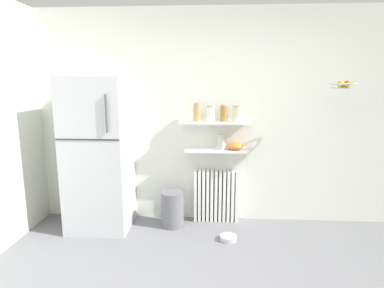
{
  "coord_description": "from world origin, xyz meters",
  "views": [
    {
      "loc": [
        -0.05,
        -1.96,
        1.74
      ],
      "look_at": [
        -0.27,
        1.6,
        1.05
      ],
      "focal_mm": 30.37,
      "sensor_mm": 36.0,
      "label": 1
    }
  ],
  "objects_px": {
    "storage_jar_2": "(224,113)",
    "trash_bin": "(172,209)",
    "storage_jar_1": "(211,114)",
    "vase": "(222,142)",
    "refrigerator": "(99,154)",
    "radiator": "(216,196)",
    "storage_jar_0": "(197,112)",
    "storage_jar_3": "(237,114)",
    "pet_food_bowl": "(228,238)",
    "shelf_bowl": "(235,146)",
    "hanging_fruit_basket": "(343,85)"
  },
  "relations": [
    {
      "from": "storage_jar_2",
      "to": "trash_bin",
      "type": "height_order",
      "value": "storage_jar_2"
    },
    {
      "from": "storage_jar_1",
      "to": "vase",
      "type": "bearing_deg",
      "value": 0.0
    },
    {
      "from": "storage_jar_1",
      "to": "storage_jar_2",
      "type": "relative_size",
      "value": 0.93
    },
    {
      "from": "storage_jar_2",
      "to": "refrigerator",
      "type": "bearing_deg",
      "value": -171.87
    },
    {
      "from": "radiator",
      "to": "storage_jar_0",
      "type": "relative_size",
      "value": 2.95
    },
    {
      "from": "vase",
      "to": "storage_jar_2",
      "type": "bearing_deg",
      "value": 0.0
    },
    {
      "from": "trash_bin",
      "to": "storage_jar_3",
      "type": "bearing_deg",
      "value": 11.36
    },
    {
      "from": "storage_jar_0",
      "to": "storage_jar_1",
      "type": "xyz_separation_m",
      "value": [
        0.16,
        0.0,
        -0.02
      ]
    },
    {
      "from": "storage_jar_0",
      "to": "pet_food_bowl",
      "type": "height_order",
      "value": "storage_jar_0"
    },
    {
      "from": "storage_jar_2",
      "to": "shelf_bowl",
      "type": "xyz_separation_m",
      "value": [
        0.15,
        0.0,
        -0.4
      ]
    },
    {
      "from": "radiator",
      "to": "trash_bin",
      "type": "height_order",
      "value": "radiator"
    },
    {
      "from": "shelf_bowl",
      "to": "storage_jar_3",
      "type": "bearing_deg",
      "value": -0.0
    },
    {
      "from": "vase",
      "to": "trash_bin",
      "type": "relative_size",
      "value": 0.42
    },
    {
      "from": "storage_jar_3",
      "to": "trash_bin",
      "type": "height_order",
      "value": "storage_jar_3"
    },
    {
      "from": "refrigerator",
      "to": "shelf_bowl",
      "type": "xyz_separation_m",
      "value": [
        1.61,
        0.21,
        0.08
      ]
    },
    {
      "from": "radiator",
      "to": "pet_food_bowl",
      "type": "height_order",
      "value": "radiator"
    },
    {
      "from": "vase",
      "to": "trash_bin",
      "type": "bearing_deg",
      "value": -165.39
    },
    {
      "from": "refrigerator",
      "to": "storage_jar_3",
      "type": "relative_size",
      "value": 9.38
    },
    {
      "from": "storage_jar_2",
      "to": "vase",
      "type": "bearing_deg",
      "value": 180.0
    },
    {
      "from": "trash_bin",
      "to": "pet_food_bowl",
      "type": "bearing_deg",
      "value": -26.15
    },
    {
      "from": "refrigerator",
      "to": "radiator",
      "type": "height_order",
      "value": "refrigerator"
    },
    {
      "from": "shelf_bowl",
      "to": "hanging_fruit_basket",
      "type": "height_order",
      "value": "hanging_fruit_basket"
    },
    {
      "from": "vase",
      "to": "pet_food_bowl",
      "type": "relative_size",
      "value": 0.96
    },
    {
      "from": "radiator",
      "to": "hanging_fruit_basket",
      "type": "height_order",
      "value": "hanging_fruit_basket"
    },
    {
      "from": "storage_jar_1",
      "to": "trash_bin",
      "type": "bearing_deg",
      "value": -161.2
    },
    {
      "from": "shelf_bowl",
      "to": "trash_bin",
      "type": "distance_m",
      "value": 1.08
    },
    {
      "from": "storage_jar_2",
      "to": "storage_jar_1",
      "type": "bearing_deg",
      "value": 180.0
    },
    {
      "from": "storage_jar_2",
      "to": "shelf_bowl",
      "type": "distance_m",
      "value": 0.42
    },
    {
      "from": "hanging_fruit_basket",
      "to": "trash_bin",
      "type": "bearing_deg",
      "value": 177.1
    },
    {
      "from": "storage_jar_2",
      "to": "shelf_bowl",
      "type": "height_order",
      "value": "storage_jar_2"
    },
    {
      "from": "pet_food_bowl",
      "to": "storage_jar_3",
      "type": "bearing_deg",
      "value": 78.47
    },
    {
      "from": "trash_bin",
      "to": "hanging_fruit_basket",
      "type": "relative_size",
      "value": 1.44
    },
    {
      "from": "storage_jar_1",
      "to": "pet_food_bowl",
      "type": "relative_size",
      "value": 1.0
    },
    {
      "from": "refrigerator",
      "to": "storage_jar_0",
      "type": "height_order",
      "value": "refrigerator"
    },
    {
      "from": "storage_jar_1",
      "to": "pet_food_bowl",
      "type": "bearing_deg",
      "value": -65.88
    },
    {
      "from": "vase",
      "to": "storage_jar_1",
      "type": "bearing_deg",
      "value": 180.0
    },
    {
      "from": "radiator",
      "to": "vase",
      "type": "height_order",
      "value": "vase"
    },
    {
      "from": "storage_jar_0",
      "to": "hanging_fruit_basket",
      "type": "distance_m",
      "value": 1.62
    },
    {
      "from": "vase",
      "to": "shelf_bowl",
      "type": "relative_size",
      "value": 0.91
    },
    {
      "from": "storage_jar_2",
      "to": "hanging_fruit_basket",
      "type": "bearing_deg",
      "value": -11.16
    },
    {
      "from": "storage_jar_0",
      "to": "vase",
      "type": "height_order",
      "value": "storage_jar_0"
    },
    {
      "from": "vase",
      "to": "radiator",
      "type": "bearing_deg",
      "value": 153.28
    },
    {
      "from": "shelf_bowl",
      "to": "storage_jar_0",
      "type": "bearing_deg",
      "value": -180.0
    },
    {
      "from": "radiator",
      "to": "storage_jar_0",
      "type": "bearing_deg",
      "value": -172.7
    },
    {
      "from": "storage_jar_3",
      "to": "hanging_fruit_basket",
      "type": "xyz_separation_m",
      "value": [
        1.1,
        -0.25,
        0.34
      ]
    },
    {
      "from": "storage_jar_1",
      "to": "storage_jar_3",
      "type": "bearing_deg",
      "value": -0.0
    },
    {
      "from": "refrigerator",
      "to": "pet_food_bowl",
      "type": "height_order",
      "value": "refrigerator"
    },
    {
      "from": "storage_jar_0",
      "to": "vase",
      "type": "xyz_separation_m",
      "value": [
        0.29,
        0.0,
        -0.36
      ]
    },
    {
      "from": "storage_jar_2",
      "to": "trash_bin",
      "type": "bearing_deg",
      "value": -165.82
    },
    {
      "from": "storage_jar_3",
      "to": "trash_bin",
      "type": "relative_size",
      "value": 0.44
    }
  ]
}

